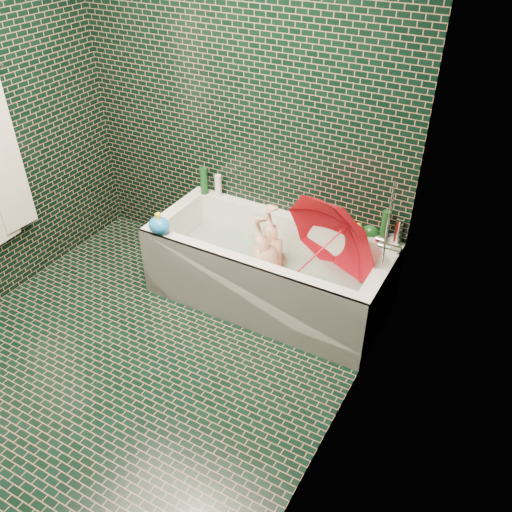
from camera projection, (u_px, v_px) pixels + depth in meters
The scene contains 18 objects.
floor at pixel (133, 365), 3.51m from camera, with size 2.80×2.80×0.00m, color black.
wall_back at pixel (239, 110), 3.79m from camera, with size 2.80×2.80×0.00m, color black.
wall_right at pixel (337, 267), 2.27m from camera, with size 2.80×2.80×0.00m, color black.
bathtub at pixel (268, 277), 3.93m from camera, with size 1.70×0.75×0.55m.
bath_mat at pixel (269, 281), 3.97m from camera, with size 1.35×0.47×0.01m, color green.
water at pixel (269, 266), 3.89m from camera, with size 1.48×0.53×0.00m, color silver.
faucet at pixel (388, 242), 3.29m from camera, with size 0.18×0.19×0.55m.
child at pixel (272, 270), 3.83m from camera, with size 0.33×0.22×0.92m, color #E1A88C.
umbrella at pixel (320, 251), 3.58m from camera, with size 0.71×0.71×0.63m, color red.
soap_bottle_a at pixel (391, 243), 3.68m from camera, with size 0.11×0.11×0.28m, color white.
soap_bottle_b at pixel (389, 241), 3.69m from camera, with size 0.08×0.08×0.18m, color #46207B.
soap_bottle_c at pixel (372, 237), 3.74m from camera, with size 0.14×0.14×0.18m, color #124118.
bottle_right_tall at pixel (385, 227), 3.62m from camera, with size 0.06×0.06×0.24m, color #124118.
bottle_right_pump at pixel (398, 233), 3.60m from camera, with size 0.05×0.05×0.20m, color silver.
bottle_left_tall at pixel (204, 181), 4.20m from camera, with size 0.06×0.06×0.21m, color #124118.
bottle_left_short at pixel (218, 186), 4.17m from camera, with size 0.05×0.05×0.17m, color white.
rubber_duck at pixel (355, 228), 3.76m from camera, with size 0.10×0.07×0.08m.
bath_toy at pixel (159, 225), 3.74m from camera, with size 0.17×0.14×0.15m.
Camera 1 is at (1.89, -1.76, 2.59)m, focal length 38.00 mm.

